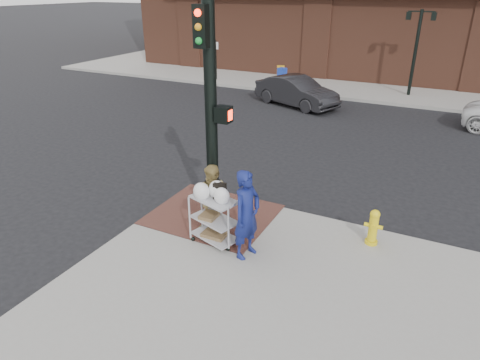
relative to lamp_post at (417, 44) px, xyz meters
The scene contains 12 objects.
ground 16.34m from the lamp_post, 97.13° to the right, with size 220.00×220.00×0.00m, color black.
brick_curb_ramp 15.52m from the lamp_post, 99.77° to the right, with size 2.80×2.40×0.01m, color #532A27.
lamp_post is the anchor object (origin of this frame).
parking_sign 10.64m from the lamp_post, behind, with size 0.05×0.05×2.20m, color black.
traffic_signal_pole 15.43m from the lamp_post, 99.24° to the right, with size 0.61×0.51×5.00m.
woman_blue 16.34m from the lamp_post, 94.02° to the right, with size 0.68×0.44×1.86m, color navy.
pedestrian_tan 15.95m from the lamp_post, 97.91° to the right, with size 0.76×0.59×1.57m, color #9A8348.
sedan_dark 6.36m from the lamp_post, 138.05° to the right, with size 1.44×4.13×1.36m, color black.
utility_cart 16.30m from the lamp_post, 96.97° to the right, with size 1.11×0.82×1.38m.
fire_hydrant 14.85m from the lamp_post, 85.89° to the right, with size 0.38×0.26×0.80m.
newsbox_yellow 7.06m from the lamp_post, behind, with size 0.40×0.36×0.96m, color yellow.
newsbox_blue 6.83m from the lamp_post, behind, with size 0.40×0.37×0.96m, color #1B3AB4.
Camera 1 is at (4.04, -6.83, 5.17)m, focal length 32.00 mm.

